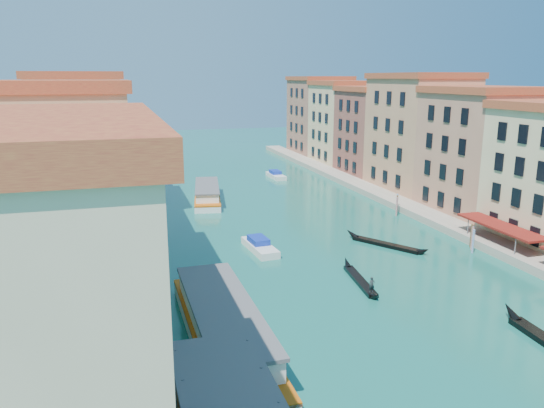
# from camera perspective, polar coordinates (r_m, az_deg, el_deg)

# --- Properties ---
(left_bank_palazzos) EXTENTS (12.80, 128.40, 21.00)m
(left_bank_palazzos) POSITION_cam_1_polar(r_m,az_deg,el_deg) (77.08, -19.96, 4.82)
(left_bank_palazzos) COLOR #CEB28C
(left_bank_palazzos) RESTS_ON ground
(right_bank_palazzos) EXTENTS (12.80, 128.40, 21.00)m
(right_bank_palazzos) POSITION_cam_1_polar(r_m,az_deg,el_deg) (92.51, 17.36, 6.36)
(right_bank_palazzos) COLOR brown
(right_bank_palazzos) RESTS_ON ground
(quay) EXTENTS (4.00, 140.00, 1.00)m
(quay) POSITION_cam_1_polar(r_m,az_deg,el_deg) (89.92, 12.69, 0.46)
(quay) COLOR gray
(quay) RESTS_ON ground
(mooring_poles_right) EXTENTS (1.44, 54.24, 3.20)m
(mooring_poles_right) POSITION_cam_1_polar(r_m,az_deg,el_deg) (59.88, 27.12, -6.50)
(mooring_poles_right) COLOR brown
(mooring_poles_right) RESTS_ON ground
(vaporetto_near) EXTENTS (5.25, 22.13, 3.28)m
(vaporetto_near) POSITION_cam_1_polar(r_m,az_deg,el_deg) (42.26, -5.27, -12.93)
(vaporetto_near) COLOR silver
(vaporetto_near) RESTS_ON ground
(vaporetto_far) EXTENTS (6.83, 18.37, 2.67)m
(vaporetto_far) POSITION_cam_1_polar(r_m,az_deg,el_deg) (89.89, -6.99, 1.15)
(vaporetto_far) COLOR white
(vaporetto_far) RESTS_ON ground
(gondola_fore) EXTENTS (2.07, 10.60, 2.11)m
(gondola_fore) POSITION_cam_1_polar(r_m,az_deg,el_deg) (54.76, 9.44, -8.00)
(gondola_fore) COLOR black
(gondola_fore) RESTS_ON ground
(gondola_far) EXTENTS (7.07, 10.45, 1.67)m
(gondola_far) POSITION_cam_1_polar(r_m,az_deg,el_deg) (66.80, 11.98, -4.15)
(gondola_far) COLOR black
(gondola_far) RESTS_ON ground
(motorboat_mid) EXTENTS (2.98, 7.57, 1.53)m
(motorboat_mid) POSITION_cam_1_polar(r_m,az_deg,el_deg) (63.65, -1.34, -4.50)
(motorboat_mid) COLOR white
(motorboat_mid) RESTS_ON ground
(motorboat_far) EXTENTS (2.48, 7.26, 1.49)m
(motorboat_far) POSITION_cam_1_polar(r_m,az_deg,el_deg) (109.48, 0.41, 3.13)
(motorboat_far) COLOR white
(motorboat_far) RESTS_ON ground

